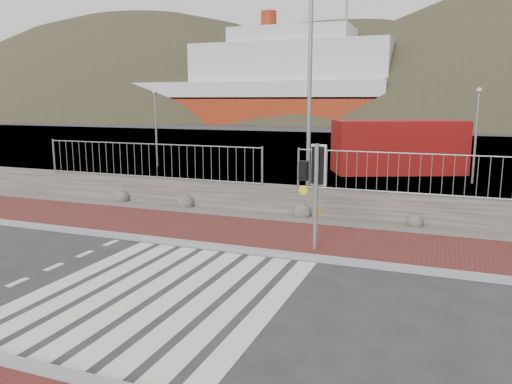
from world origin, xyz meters
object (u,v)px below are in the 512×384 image
at_px(ferry, 253,89).
at_px(traffic_signal_far, 315,174).
at_px(shipping_container, 398,147).
at_px(streetlight, 314,76).

height_order(ferry, traffic_signal_far, ferry).
bearing_deg(ferry, shipping_container, -61.33).
bearing_deg(streetlight, ferry, 96.29).
distance_m(ferry, shipping_container, 56.91).
relative_size(traffic_signal_far, streetlight, 0.34).
relative_size(ferry, shipping_container, 8.00).
distance_m(streetlight, shipping_container, 10.57).
bearing_deg(streetlight, traffic_signal_far, -91.44).
relative_size(traffic_signal_far, shipping_container, 0.42).
bearing_deg(streetlight, shipping_container, 63.00).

